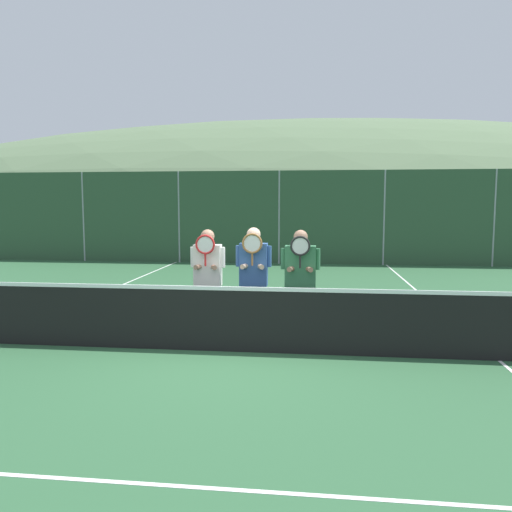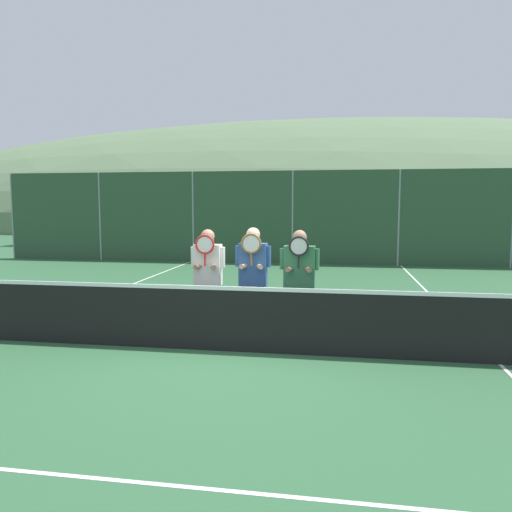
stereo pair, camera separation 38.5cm
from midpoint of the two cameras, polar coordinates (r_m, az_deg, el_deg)
name	(u,v)px [view 1 (the left image)]	position (r m, az deg, el deg)	size (l,w,h in m)	color
ground_plane	(226,351)	(7.45, -4.93, -10.82)	(120.00, 120.00, 0.00)	#2D5B38
hill_distant	(304,222)	(60.85, 5.31, 3.92)	(114.27, 63.48, 22.22)	#5B7551
clubhouse_building	(257,212)	(26.24, -0.34, 5.03)	(23.24, 5.50, 3.39)	#9EA3A8
fence_back	(279,217)	(17.94, 2.04, 4.43)	(22.18, 0.06, 3.33)	gray
tennis_net	(226,318)	(7.32, -4.96, -7.09)	(10.25, 0.09, 1.06)	gray
court_line_left_sideline	(76,304)	(11.48, -20.82, -5.19)	(0.05, 16.00, 0.01)	white
court_line_right_sideline	(444,313)	(10.48, 19.67, -6.19)	(0.05, 16.00, 0.01)	white
court_line_service_near	(147,484)	(4.34, -15.12, -23.87)	(7.62, 0.05, 0.01)	white
player_leftmost	(208,273)	(8.08, -6.90, -1.93)	(0.57, 0.34, 1.74)	#56565B
player_center_left	(254,273)	(7.91, -1.68, -1.92)	(0.57, 0.34, 1.78)	#56565B
player_center_right	(300,275)	(7.74, 3.66, -2.19)	(0.61, 0.34, 1.75)	black
car_far_left	(137,232)	(22.92, -13.90, 2.67)	(4.20, 2.06, 1.76)	#B2B7BC
car_left_of_center	(244,232)	(21.22, -1.91, 2.70)	(4.52, 1.96, 1.86)	maroon
car_center	(364,234)	(21.37, 11.78, 2.43)	(4.56, 2.00, 1.70)	silver
car_right_of_center	(490,235)	(22.31, 24.73, 2.17)	(4.40, 2.00, 1.72)	#285638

